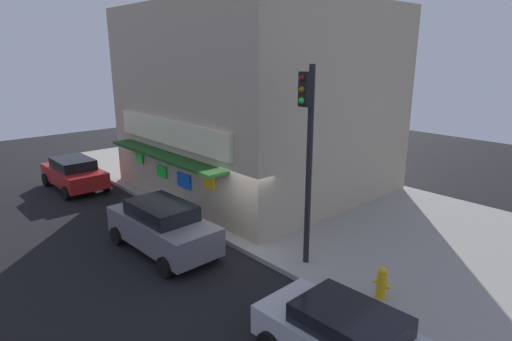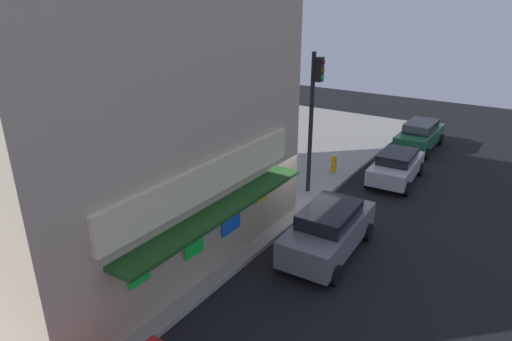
{
  "view_description": "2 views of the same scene",
  "coord_description": "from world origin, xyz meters",
  "px_view_note": "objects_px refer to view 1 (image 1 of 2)",
  "views": [
    {
      "loc": [
        10.65,
        -8.27,
        6.46
      ],
      "look_at": [
        -1.32,
        2.38,
        2.01
      ],
      "focal_mm": 29.91,
      "sensor_mm": 36.0,
      "label": 1
    },
    {
      "loc": [
        -13.33,
        -6.96,
        8.11
      ],
      "look_at": [
        -0.09,
        1.82,
        1.84
      ],
      "focal_mm": 30.69,
      "sensor_mm": 36.0,
      "label": 2
    }
  ],
  "objects_px": {
    "parked_car_red": "(74,173)",
    "parked_car_silver": "(349,340)",
    "trash_can": "(230,212)",
    "pedestrian": "(266,208)",
    "fire_hydrant": "(382,283)",
    "parked_car_grey": "(162,226)",
    "traffic_light": "(308,143)"
  },
  "relations": [
    {
      "from": "trash_can",
      "to": "parked_car_red",
      "type": "xyz_separation_m",
      "value": [
        -8.84,
        -2.68,
        0.18
      ]
    },
    {
      "from": "parked_car_red",
      "to": "trash_can",
      "type": "bearing_deg",
      "value": 16.89
    },
    {
      "from": "fire_hydrant",
      "to": "parked_car_grey",
      "type": "bearing_deg",
      "value": -157.44
    },
    {
      "from": "parked_car_grey",
      "to": "pedestrian",
      "type": "bearing_deg",
      "value": 64.03
    },
    {
      "from": "parked_car_grey",
      "to": "parked_car_silver",
      "type": "relative_size",
      "value": 1.09
    },
    {
      "from": "pedestrian",
      "to": "parked_car_red",
      "type": "height_order",
      "value": "pedestrian"
    },
    {
      "from": "traffic_light",
      "to": "parked_car_grey",
      "type": "bearing_deg",
      "value": -145.65
    },
    {
      "from": "pedestrian",
      "to": "parked_car_silver",
      "type": "bearing_deg",
      "value": -28.36
    },
    {
      "from": "trash_can",
      "to": "parked_car_silver",
      "type": "xyz_separation_m",
      "value": [
        7.63,
        -2.91,
        0.16
      ]
    },
    {
      "from": "fire_hydrant",
      "to": "parked_car_red",
      "type": "relative_size",
      "value": 0.22
    },
    {
      "from": "parked_car_red",
      "to": "parked_car_silver",
      "type": "distance_m",
      "value": 16.48
    },
    {
      "from": "fire_hydrant",
      "to": "parked_car_grey",
      "type": "height_order",
      "value": "parked_car_grey"
    },
    {
      "from": "traffic_light",
      "to": "trash_can",
      "type": "distance_m",
      "value": 5.22
    },
    {
      "from": "trash_can",
      "to": "pedestrian",
      "type": "bearing_deg",
      "value": 10.67
    },
    {
      "from": "traffic_light",
      "to": "pedestrian",
      "type": "bearing_deg",
      "value": 166.68
    },
    {
      "from": "pedestrian",
      "to": "parked_car_grey",
      "type": "relative_size",
      "value": 0.41
    },
    {
      "from": "fire_hydrant",
      "to": "parked_car_grey",
      "type": "relative_size",
      "value": 0.2
    },
    {
      "from": "pedestrian",
      "to": "parked_car_silver",
      "type": "distance_m",
      "value": 6.8
    },
    {
      "from": "fire_hydrant",
      "to": "traffic_light",
      "type": "bearing_deg",
      "value": -178.57
    },
    {
      "from": "trash_can",
      "to": "parked_car_grey",
      "type": "relative_size",
      "value": 0.2
    },
    {
      "from": "traffic_light",
      "to": "parked_car_red",
      "type": "bearing_deg",
      "value": -169.23
    },
    {
      "from": "pedestrian",
      "to": "parked_car_red",
      "type": "relative_size",
      "value": 0.44
    },
    {
      "from": "traffic_light",
      "to": "fire_hydrant",
      "type": "xyz_separation_m",
      "value": [
        2.69,
        0.07,
        -3.37
      ]
    },
    {
      "from": "parked_car_red",
      "to": "parked_car_grey",
      "type": "bearing_deg",
      "value": -1.48
    },
    {
      "from": "trash_can",
      "to": "pedestrian",
      "type": "xyz_separation_m",
      "value": [
        1.66,
        0.31,
        0.56
      ]
    },
    {
      "from": "trash_can",
      "to": "pedestrian",
      "type": "relative_size",
      "value": 0.49
    },
    {
      "from": "parked_car_grey",
      "to": "parked_car_silver",
      "type": "xyz_separation_m",
      "value": [
        7.55,
        0.0,
        -0.12
      ]
    },
    {
      "from": "trash_can",
      "to": "parked_car_red",
      "type": "relative_size",
      "value": 0.22
    },
    {
      "from": "parked_car_red",
      "to": "parked_car_silver",
      "type": "xyz_separation_m",
      "value": [
        16.47,
        -0.23,
        -0.02
      ]
    },
    {
      "from": "fire_hydrant",
      "to": "parked_car_red",
      "type": "xyz_separation_m",
      "value": [
        -15.53,
        -2.51,
        0.19
      ]
    },
    {
      "from": "trash_can",
      "to": "parked_car_silver",
      "type": "height_order",
      "value": "parked_car_silver"
    },
    {
      "from": "parked_car_red",
      "to": "parked_car_silver",
      "type": "bearing_deg",
      "value": -0.79
    }
  ]
}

